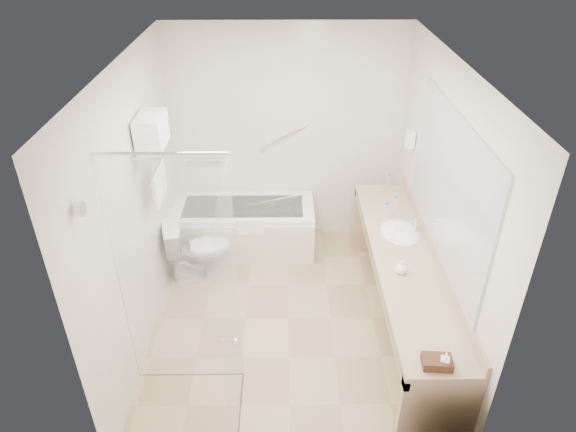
{
  "coord_description": "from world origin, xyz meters",
  "views": [
    {
      "loc": [
        -0.04,
        -3.78,
        3.51
      ],
      "look_at": [
        0.0,
        0.3,
        1.0
      ],
      "focal_mm": 32.0,
      "sensor_mm": 36.0,
      "label": 1
    }
  ],
  "objects_px": {
    "bathtub": "(244,227)",
    "water_bottle_left": "(386,213)",
    "toilet": "(199,250)",
    "amenity_basket": "(437,362)",
    "vanity_counter": "(402,276)"
  },
  "relations": [
    {
      "from": "bathtub",
      "to": "water_bottle_left",
      "type": "height_order",
      "value": "water_bottle_left"
    },
    {
      "from": "amenity_basket",
      "to": "water_bottle_left",
      "type": "bearing_deg",
      "value": 91.15
    },
    {
      "from": "water_bottle_left",
      "to": "vanity_counter",
      "type": "bearing_deg",
      "value": -82.23
    },
    {
      "from": "toilet",
      "to": "amenity_basket",
      "type": "bearing_deg",
      "value": -152.36
    },
    {
      "from": "vanity_counter",
      "to": "amenity_basket",
      "type": "relative_size",
      "value": 13.64
    },
    {
      "from": "vanity_counter",
      "to": "toilet",
      "type": "height_order",
      "value": "vanity_counter"
    },
    {
      "from": "bathtub",
      "to": "water_bottle_left",
      "type": "distance_m",
      "value": 1.78
    },
    {
      "from": "amenity_basket",
      "to": "water_bottle_left",
      "type": "height_order",
      "value": "water_bottle_left"
    },
    {
      "from": "bathtub",
      "to": "amenity_basket",
      "type": "distance_m",
      "value": 3.07
    },
    {
      "from": "toilet",
      "to": "amenity_basket",
      "type": "height_order",
      "value": "amenity_basket"
    },
    {
      "from": "bathtub",
      "to": "water_bottle_left",
      "type": "relative_size",
      "value": 7.53
    },
    {
      "from": "toilet",
      "to": "amenity_basket",
      "type": "xyz_separation_m",
      "value": [
        1.93,
        -2.07,
        0.54
      ]
    },
    {
      "from": "bathtub",
      "to": "toilet",
      "type": "bearing_deg",
      "value": -129.38
    },
    {
      "from": "bathtub",
      "to": "vanity_counter",
      "type": "xyz_separation_m",
      "value": [
        1.52,
        -1.39,
        0.36
      ]
    },
    {
      "from": "bathtub",
      "to": "amenity_basket",
      "type": "relative_size",
      "value": 8.08
    }
  ]
}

